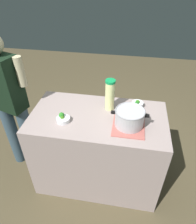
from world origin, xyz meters
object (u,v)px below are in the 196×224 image
Objects in this scene: lemonade_pitcher at (110,95)px; broccoli_bowl_front at (63,119)px; broccoli_bowl_center at (137,104)px; person_cook at (10,103)px; cooking_pot at (129,117)px.

broccoli_bowl_front is at bearing 34.18° from lemonade_pitcher.
lemonade_pitcher is 2.73× the size of broccoli_bowl_center.
person_cook reaches higher than broccoli_bowl_front.
cooking_pot is 2.84× the size of broccoli_bowl_center.
lemonade_pitcher is at bearing -47.97° from cooking_pot.
person_cook reaches higher than cooking_pot.
broccoli_bowl_center is at bearing -174.37° from person_cook.
broccoli_bowl_front is (0.61, 0.04, -0.06)m from cooking_pot.
lemonade_pitcher reaches higher than broccoli_bowl_front.
broccoli_bowl_center is at bearing -164.75° from lemonade_pitcher.
lemonade_pitcher is 1.09m from person_cook.
cooking_pot is at bearing -175.82° from broccoli_bowl_front.
broccoli_bowl_center is 1.36m from person_cook.
lemonade_pitcher is at bearing 15.25° from broccoli_bowl_center.
cooking_pot is 0.32m from lemonade_pitcher.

